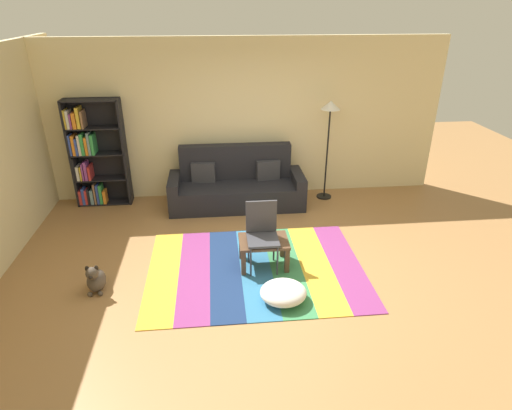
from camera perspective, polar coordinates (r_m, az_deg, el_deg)
ground_plane at (r=5.71m, az=0.88°, el=-8.45°), size 14.00×14.00×0.00m
back_wall at (r=7.50m, az=-1.32°, el=11.34°), size 6.80×0.10×2.70m
rug at (r=5.69m, az=-0.04°, el=-8.52°), size 2.80×2.08×0.01m
couch at (r=7.31m, az=-2.61°, el=2.54°), size 2.26×0.80×1.00m
bookshelf at (r=7.66m, az=-21.01°, el=6.14°), size 0.90×0.28×1.80m
coffee_table at (r=5.61m, az=1.03°, el=-5.37°), size 0.64×0.47×0.38m
pouf at (r=5.09m, az=3.67°, el=-11.58°), size 0.55×0.50×0.22m
dog at (r=5.57m, az=-20.60°, el=-9.27°), size 0.22×0.35×0.40m
standing_lamp at (r=7.33m, az=9.81°, el=11.36°), size 0.32×0.32×1.72m
tv_remote at (r=5.50m, az=1.08°, el=-5.01°), size 0.12×0.15×0.02m
folding_chair at (r=5.50m, az=0.81°, el=-3.32°), size 0.40×0.40×0.90m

